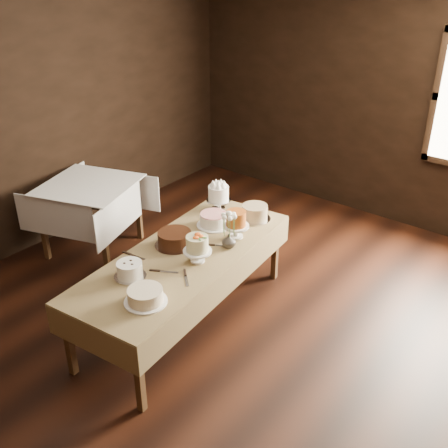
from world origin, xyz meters
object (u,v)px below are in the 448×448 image
at_px(display_table, 184,259).
at_px(cake_cream, 145,296).
at_px(cake_swirl, 130,270).
at_px(cake_meringue, 219,198).
at_px(cake_server_e, 138,257).
at_px(cake_server_a, 169,272).
at_px(cake_server_c, 197,241).
at_px(cake_lattice, 214,220).
at_px(flower_vase, 229,241).
at_px(cake_flowers, 197,250).
at_px(cake_chocolate, 175,239).
at_px(cake_speckled, 255,213).
at_px(cake_server_d, 223,246).
at_px(cake_caramel, 236,226).
at_px(side_table, 89,192).
at_px(cake_server_b, 187,281).

distance_m(display_table, cake_cream, 0.74).
relative_size(display_table, cake_swirl, 8.66).
relative_size(cake_meringue, cake_server_e, 1.08).
distance_m(cake_server_a, cake_server_c, 0.54).
relative_size(cake_lattice, cake_server_c, 1.33).
distance_m(cake_lattice, flower_vase, 0.42).
xyz_separation_m(display_table, cake_flowers, (0.17, -0.01, 0.16)).
relative_size(cake_chocolate, cake_swirl, 1.54).
relative_size(cake_speckled, cake_server_d, 1.41).
height_order(cake_server_a, cake_server_d, same).
xyz_separation_m(cake_meringue, cake_speckled, (0.41, 0.04, -0.05)).
bearing_deg(cake_caramel, cake_server_c, -127.65).
relative_size(cake_meringue, cake_server_d, 1.08).
xyz_separation_m(cake_chocolate, cake_server_c, (0.10, 0.18, -0.06)).
bearing_deg(side_table, display_table, -10.96).
relative_size(cake_chocolate, cake_server_a, 1.73).
distance_m(cake_server_a, cake_server_d, 0.61).
bearing_deg(cake_chocolate, flower_vase, 35.87).
height_order(cake_speckled, cake_lattice, cake_speckled).
bearing_deg(cake_server_e, cake_speckled, 65.93).
distance_m(cake_cream, flower_vase, 1.02).
xyz_separation_m(cake_speckled, cake_cream, (0.16, -1.60, -0.02)).
relative_size(cake_flowers, cake_server_e, 1.03).
height_order(display_table, cake_server_a, cake_server_a).
height_order(cake_speckled, cake_swirl, cake_speckled).
height_order(cake_server_a, cake_server_c, same).
height_order(cake_server_b, flower_vase, flower_vase).
height_order(cake_caramel, cake_server_e, cake_caramel).
xyz_separation_m(cake_caramel, cake_swirl, (-0.26, -1.04, -0.05)).
bearing_deg(cake_server_d, cake_speckled, 66.09).
height_order(cake_caramel, flower_vase, cake_caramel).
relative_size(cake_meringue, flower_vase, 2.02).
bearing_deg(cake_caramel, cake_server_a, -94.79).
height_order(cake_meringue, cake_server_d, cake_meringue).
bearing_deg(cake_speckled, side_table, -161.71).
relative_size(display_table, cake_meringue, 9.04).
bearing_deg(cake_server_a, cake_meringue, 79.73).
relative_size(cake_caramel, cake_chocolate, 0.66).
xyz_separation_m(cake_chocolate, flower_vase, (0.38, 0.28, -0.00)).
bearing_deg(cake_server_d, cake_lattice, 110.06).
xyz_separation_m(cake_meringue, cake_server_c, (0.27, -0.63, -0.11)).
height_order(cake_meringue, cake_swirl, cake_meringue).
bearing_deg(cake_cream, display_table, 109.97).
distance_m(cake_speckled, cake_caramel, 0.40).
bearing_deg(side_table, cake_flowers, -10.37).
height_order(cake_caramel, cake_server_d, cake_caramel).
bearing_deg(cake_server_c, cake_lattice, -26.11).
relative_size(display_table, cake_server_e, 9.73).
xyz_separation_m(cake_flowers, cake_server_b, (0.13, -0.28, -0.10)).
height_order(display_table, cake_server_e, cake_server_e).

